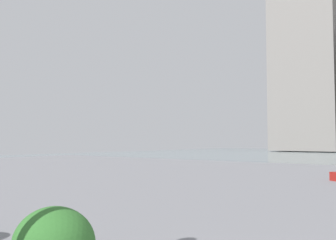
# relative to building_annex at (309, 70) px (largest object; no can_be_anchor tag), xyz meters

# --- Properties ---
(building_annex) EXTENTS (11.25, 10.70, 28.86)m
(building_annex) POSITION_rel_building_annex_xyz_m (0.00, 0.00, 0.00)
(building_annex) COLOR gray
(building_annex) RESTS_ON ground
(shrub_low) EXTENTS (0.83, 0.74, 0.70)m
(shrub_low) POSITION_rel_building_annex_xyz_m (-15.96, 63.97, -14.08)
(shrub_low) COLOR #477F38
(shrub_low) RESTS_ON ground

